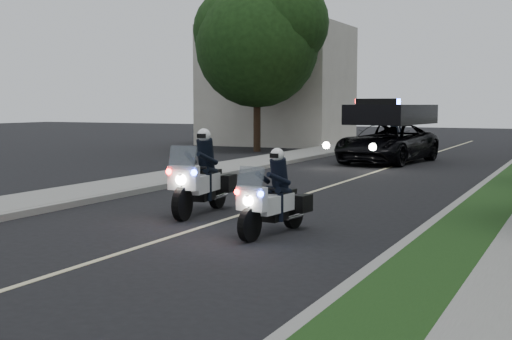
{
  "coord_description": "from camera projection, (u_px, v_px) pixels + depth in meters",
  "views": [
    {
      "loc": [
        6.72,
        -10.99,
        2.41
      ],
      "look_at": [
        0.37,
        1.98,
        1.0
      ],
      "focal_mm": 47.49,
      "sensor_mm": 36.0,
      "label": 1
    }
  ],
  "objects": [
    {
      "name": "ground",
      "position": [
        194.0,
        230.0,
        13.0
      ],
      "size": [
        120.0,
        120.0,
        0.0
      ],
      "primitive_type": "plane",
      "color": "black",
      "rests_on": "ground"
    },
    {
      "name": "curb_right",
      "position": [
        487.0,
        183.0,
        20.14
      ],
      "size": [
        0.2,
        60.0,
        0.15
      ],
      "primitive_type": "cube",
      "color": "gray",
      "rests_on": "ground"
    },
    {
      "name": "grass_verge",
      "position": [
        512.0,
        184.0,
        19.83
      ],
      "size": [
        1.2,
        60.0,
        0.16
      ],
      "primitive_type": "cube",
      "color": "#193814",
      "rests_on": "ground"
    },
    {
      "name": "curb_left",
      "position": [
        242.0,
        171.0,
        23.73
      ],
      "size": [
        0.2,
        60.0,
        0.15
      ],
      "primitive_type": "cube",
      "color": "gray",
      "rests_on": "ground"
    },
    {
      "name": "sidewalk_left",
      "position": [
        215.0,
        169.0,
        24.21
      ],
      "size": [
        2.0,
        60.0,
        0.16
      ],
      "primitive_type": "cube",
      "color": "gray",
      "rests_on": "ground"
    },
    {
      "name": "building_far",
      "position": [
        277.0,
        86.0,
        40.28
      ],
      "size": [
        8.0,
        6.0,
        7.0
      ],
      "primitive_type": "cube",
      "color": "#A8A396",
      "rests_on": "ground"
    },
    {
      "name": "lane_marking",
      "position": [
        354.0,
        178.0,
        21.94
      ],
      "size": [
        0.12,
        50.0,
        0.01
      ],
      "primitive_type": "cube",
      "color": "#BFB78C",
      "rests_on": "ground"
    },
    {
      "name": "police_moto_left",
      "position": [
        202.0,
        214.0,
        14.89
      ],
      "size": [
        1.01,
        2.29,
        1.88
      ],
      "primitive_type": null,
      "rotation": [
        0.0,
        0.0,
        0.11
      ],
      "color": "silver",
      "rests_on": "ground"
    },
    {
      "name": "police_moto_right",
      "position": [
        273.0,
        234.0,
        12.54
      ],
      "size": [
        0.87,
        1.95,
        1.61
      ],
      "primitive_type": null,
      "rotation": [
        0.0,
        0.0,
        -0.11
      ],
      "color": "silver",
      "rests_on": "ground"
    },
    {
      "name": "police_suv",
      "position": [
        387.0,
        163.0,
        27.9
      ],
      "size": [
        3.4,
        6.09,
        2.82
      ],
      "primitive_type": "imported",
      "rotation": [
        0.0,
        0.0,
        -0.13
      ],
      "color": "black",
      "rests_on": "ground"
    },
    {
      "name": "bicycle",
      "position": [
        395.0,
        151.0,
        34.57
      ],
      "size": [
        0.67,
        1.79,
        0.93
      ],
      "primitive_type": "imported",
      "rotation": [
        0.0,
        0.0,
        0.03
      ],
      "color": "black",
      "rests_on": "ground"
    },
    {
      "name": "cyclist",
      "position": [
        395.0,
        151.0,
        34.57
      ],
      "size": [
        0.65,
        0.44,
        1.76
      ],
      "primitive_type": "imported",
      "rotation": [
        0.0,
        0.0,
        3.11
      ],
      "color": "black",
      "rests_on": "ground"
    },
    {
      "name": "tree_left_near",
      "position": [
        257.0,
        152.0,
        34.45
      ],
      "size": [
        6.97,
        6.97,
        10.36
      ],
      "primitive_type": null,
      "rotation": [
        0.0,
        0.0,
        -0.13
      ],
      "color": "#193913",
      "rests_on": "ground"
    },
    {
      "name": "tree_left_far",
      "position": [
        297.0,
        143.0,
        42.32
      ],
      "size": [
        6.77,
        6.77,
        9.04
      ],
      "primitive_type": null,
      "rotation": [
        0.0,
        0.0,
        0.3
      ],
      "color": "#103511",
      "rests_on": "ground"
    }
  ]
}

